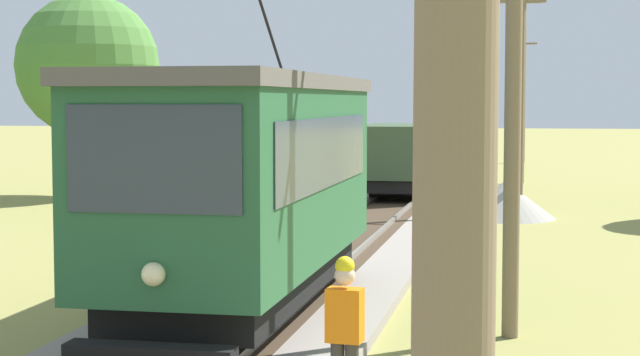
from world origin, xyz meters
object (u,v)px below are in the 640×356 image
at_px(red_tram, 246,183).
at_px(track_worker, 345,330).
at_px(freight_car, 399,157).
at_px(utility_pole_mid, 520,93).
at_px(second_worker, 122,254).
at_px(utility_pole_near_tram, 513,62).
at_px(utility_pole_foreground, 457,15).
at_px(tree_right_far, 88,66).
at_px(utility_pole_far, 522,79).
at_px(gravel_pile, 505,199).
at_px(utility_pole_distant, 523,93).

bearing_deg(red_tram, track_worker, -62.68).
bearing_deg(freight_car, utility_pole_mid, -46.16).
bearing_deg(second_worker, utility_pole_mid, 163.80).
height_order(red_tram, utility_pole_near_tram, utility_pole_near_tram).
distance_m(red_tram, utility_pole_mid, 16.02).
xyz_separation_m(utility_pole_foreground, utility_pole_mid, (0.00, 27.78, -0.01)).
bearing_deg(utility_pole_foreground, tree_right_far, 115.27).
bearing_deg(utility_pole_near_tram, tree_right_far, 127.43).
distance_m(utility_pole_foreground, utility_pole_near_tram, 12.28).
height_order(utility_pole_near_tram, second_worker, utility_pole_near_tram).
height_order(red_tram, utility_pole_foreground, utility_pole_foreground).
bearing_deg(utility_pole_near_tram, utility_pole_far, 90.00).
distance_m(utility_pole_foreground, utility_pole_mid, 27.78).
height_order(red_tram, utility_pole_mid, utility_pole_mid).
bearing_deg(utility_pole_near_tram, gravel_pile, 91.45).
relative_size(freight_car, utility_pole_far, 0.61).
height_order(utility_pole_mid, tree_right_far, tree_right_far).
distance_m(utility_pole_distant, gravel_pile, 28.35).
bearing_deg(utility_pole_far, gravel_pile, -91.72).
xyz_separation_m(gravel_pile, second_worker, (-5.71, -15.30, 0.44)).
distance_m(red_tram, utility_pole_foreground, 13.04).
xyz_separation_m(utility_pole_far, second_worker, (-6.11, -28.54, -3.36)).
height_order(red_tram, track_worker, red_tram).
xyz_separation_m(red_tram, utility_pole_mid, (3.97, 15.45, 1.47)).
distance_m(utility_pole_far, tree_right_far, 17.69).
bearing_deg(utility_pole_mid, tree_right_far, 164.27).
xyz_separation_m(freight_car, gravel_pile, (3.58, -3.96, -1.01)).
height_order(utility_pole_foreground, gravel_pile, utility_pole_foreground).
xyz_separation_m(freight_car, utility_pole_near_tram, (3.98, -19.64, 2.42)).
bearing_deg(tree_right_far, track_worker, -60.90).
bearing_deg(second_worker, utility_pole_distant, 177.80).
height_order(utility_pole_distant, tree_right_far, utility_pole_distant).
bearing_deg(utility_pole_foreground, freight_car, 97.10).
xyz_separation_m(utility_pole_foreground, track_worker, (-1.68, 7.89, -2.69)).
xyz_separation_m(red_tram, gravel_pile, (3.58, 15.63, -1.64)).
relative_size(utility_pole_foreground, gravel_pile, 2.43).
xyz_separation_m(utility_pole_far, utility_pole_distant, (-0.00, 14.91, -0.51)).
distance_m(freight_car, utility_pole_near_tram, 20.19).
relative_size(red_tram, freight_car, 1.64).
xyz_separation_m(freight_car, utility_pole_foreground, (3.98, -31.92, 2.12)).
bearing_deg(second_worker, freight_car, 179.49).
relative_size(red_tram, utility_pole_far, 1.01).
relative_size(utility_pole_distant, gravel_pile, 2.53).
bearing_deg(utility_pole_foreground, second_worker, 115.75).
relative_size(utility_pole_foreground, track_worker, 4.01).
xyz_separation_m(utility_pole_near_tram, utility_pole_distant, (0.00, 43.84, -0.16)).
bearing_deg(utility_pole_near_tram, track_worker, -110.95).
height_order(freight_car, second_worker, freight_car).
relative_size(red_tram, second_worker, 4.79).
relative_size(freight_car, second_worker, 2.91).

